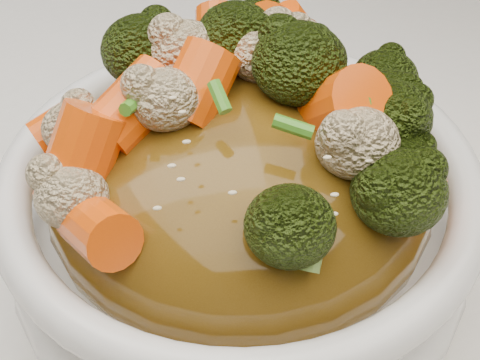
{
  "coord_description": "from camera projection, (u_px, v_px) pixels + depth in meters",
  "views": [
    {
      "loc": [
        -0.0,
        -0.26,
        1.08
      ],
      "look_at": [
        0.04,
        0.0,
        0.83
      ],
      "focal_mm": 55.0,
      "sensor_mm": 36.0,
      "label": 1
    }
  ],
  "objects": [
    {
      "name": "tablecloth",
      "position": [
        180.0,
        322.0,
        0.42
      ],
      "size": [
        1.2,
        0.8,
        0.04
      ],
      "primitive_type": "cube",
      "color": "white",
      "rests_on": "dining_table"
    },
    {
      "name": "bowl",
      "position": [
        240.0,
        230.0,
        0.38
      ],
      "size": [
        0.25,
        0.25,
        0.09
      ],
      "primitive_type": null,
      "rotation": [
        0.0,
        0.0,
        0.07
      ],
      "color": "white",
      "rests_on": "tablecloth"
    },
    {
      "name": "sauce_base",
      "position": [
        240.0,
        185.0,
        0.36
      ],
      "size": [
        0.2,
        0.2,
        0.1
      ],
      "primitive_type": "ellipsoid",
      "rotation": [
        0.0,
        0.0,
        0.07
      ],
      "color": "#5C3E0F",
      "rests_on": "bowl"
    },
    {
      "name": "carrots",
      "position": [
        240.0,
        69.0,
        0.31
      ],
      "size": [
        0.2,
        0.2,
        0.05
      ],
      "primitive_type": null,
      "rotation": [
        0.0,
        0.0,
        0.07
      ],
      "color": "#FC5508",
      "rests_on": "sauce_base"
    },
    {
      "name": "broccoli",
      "position": [
        240.0,
        71.0,
        0.32
      ],
      "size": [
        0.2,
        0.2,
        0.05
      ],
      "primitive_type": null,
      "rotation": [
        0.0,
        0.0,
        0.07
      ],
      "color": "black",
      "rests_on": "sauce_base"
    },
    {
      "name": "cauliflower",
      "position": [
        240.0,
        75.0,
        0.32
      ],
      "size": [
        0.2,
        0.2,
        0.04
      ],
      "primitive_type": null,
      "rotation": [
        0.0,
        0.0,
        0.07
      ],
      "color": "beige",
      "rests_on": "sauce_base"
    },
    {
      "name": "scallions",
      "position": [
        240.0,
        67.0,
        0.31
      ],
      "size": [
        0.15,
        0.15,
        0.02
      ],
      "primitive_type": null,
      "rotation": [
        0.0,
        0.0,
        0.07
      ],
      "color": "#408B20",
      "rests_on": "sauce_base"
    },
    {
      "name": "sesame_seeds",
      "position": [
        240.0,
        67.0,
        0.31
      ],
      "size": [
        0.18,
        0.18,
        0.01
      ],
      "primitive_type": null,
      "rotation": [
        0.0,
        0.0,
        0.07
      ],
      "color": "beige",
      "rests_on": "sauce_base"
    }
  ]
}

